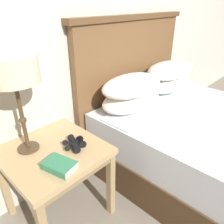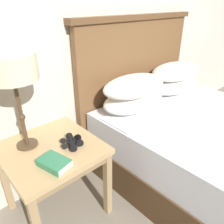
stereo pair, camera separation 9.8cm
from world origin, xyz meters
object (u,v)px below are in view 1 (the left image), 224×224
object	(u,v)px
nightstand	(54,159)
table_lamp	(13,72)
bed	(216,146)
book_on_nightstand	(59,165)
binoculars_pair	(74,143)

from	to	relation	value
nightstand	table_lamp	bearing A→B (deg)	129.78
bed	book_on_nightstand	xyz separation A→B (m)	(-1.14, 0.47, 0.24)
bed	book_on_nightstand	bearing A→B (deg)	157.82
nightstand	book_on_nightstand	world-z (taller)	book_on_nightstand
nightstand	binoculars_pair	world-z (taller)	binoculars_pair
table_lamp	book_on_nightstand	xyz separation A→B (m)	(0.03, -0.29, -0.47)
table_lamp	binoculars_pair	world-z (taller)	table_lamp
table_lamp	book_on_nightstand	world-z (taller)	table_lamp
book_on_nightstand	binoculars_pair	distance (m)	0.21
nightstand	binoculars_pair	distance (m)	0.17
nightstand	binoculars_pair	bearing A→B (deg)	-31.98
binoculars_pair	table_lamp	bearing A→B (deg)	138.45
table_lamp	book_on_nightstand	bearing A→B (deg)	-84.35
book_on_nightstand	bed	bearing A→B (deg)	-22.18
bed	table_lamp	bearing A→B (deg)	147.17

